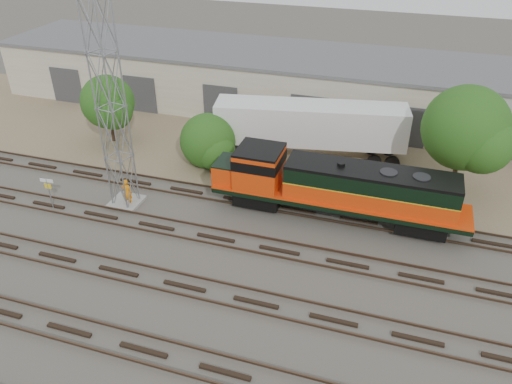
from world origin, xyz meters
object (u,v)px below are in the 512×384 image
(locomotive, at_px, (334,187))
(semi_trailer, at_px, (315,125))
(worker, at_px, (127,192))
(signal_tower, at_px, (112,111))

(locomotive, xyz_separation_m, semi_trailer, (-2.91, 7.66, 0.54))
(worker, distance_m, semi_trailer, 14.77)
(signal_tower, relative_size, worker, 6.99)
(signal_tower, bearing_deg, worker, -28.37)
(semi_trailer, bearing_deg, signal_tower, -146.48)
(locomotive, height_order, worker, locomotive)
(worker, relative_size, semi_trailer, 0.13)
(signal_tower, relative_size, semi_trailer, 0.93)
(locomotive, height_order, semi_trailer, semi_trailer)
(locomotive, distance_m, worker, 13.58)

